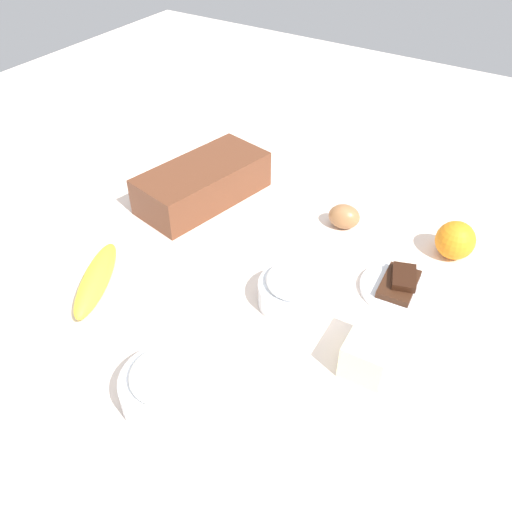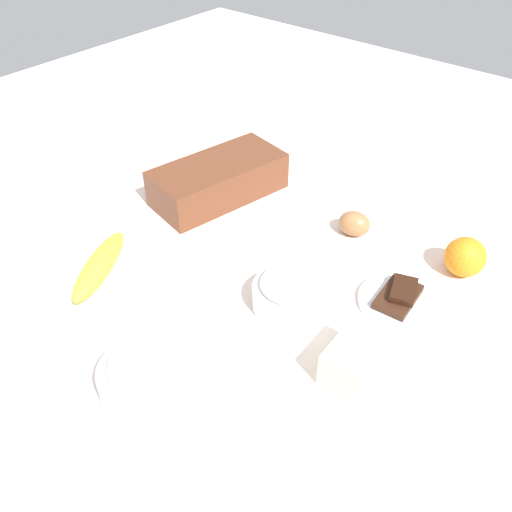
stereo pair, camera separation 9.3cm
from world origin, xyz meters
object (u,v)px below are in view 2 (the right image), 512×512
at_px(butter_block, 353,361).
at_px(egg_near_butter, 354,224).
at_px(flour_bowl, 145,374).
at_px(banana, 99,265).
at_px(chocolate_plate, 398,299).
at_px(loaf_pan, 218,179).
at_px(sugar_bowl, 289,292).
at_px(orange_fruit, 465,257).

relative_size(butter_block, egg_near_butter, 1.45).
distance_m(flour_bowl, banana, 0.28).
xyz_separation_m(banana, chocolate_plate, (0.27, -0.44, -0.01)).
height_order(loaf_pan, egg_near_butter, loaf_pan).
relative_size(sugar_bowl, chocolate_plate, 0.94).
bearing_deg(butter_block, egg_near_butter, 31.25).
height_order(flour_bowl, banana, flour_bowl).
xyz_separation_m(flour_bowl, egg_near_butter, (0.50, -0.03, -0.01)).
bearing_deg(butter_block, flour_bowl, 134.54).
bearing_deg(chocolate_plate, banana, 121.54).
height_order(loaf_pan, flour_bowl, loaf_pan).
xyz_separation_m(flour_bowl, chocolate_plate, (0.38, -0.19, -0.02)).
xyz_separation_m(loaf_pan, sugar_bowl, (-0.17, -0.31, -0.01)).
bearing_deg(egg_near_butter, flour_bowl, 176.42).
relative_size(orange_fruit, egg_near_butter, 1.15).
distance_m(loaf_pan, sugar_bowl, 0.36).
distance_m(butter_block, chocolate_plate, 0.18).
bearing_deg(flour_bowl, chocolate_plate, -26.54).
height_order(flour_bowl, sugar_bowl, flour_bowl).
height_order(sugar_bowl, butter_block, sugar_bowl).
xyz_separation_m(flour_bowl, sugar_bowl, (0.26, -0.05, -0.00)).
bearing_deg(banana, orange_fruit, -49.80).
relative_size(flour_bowl, orange_fruit, 1.85).
height_order(loaf_pan, orange_fruit, loaf_pan).
bearing_deg(orange_fruit, chocolate_plate, 161.19).
bearing_deg(egg_near_butter, orange_fruit, -83.01).
distance_m(orange_fruit, chocolate_plate, 0.15).
xyz_separation_m(flour_bowl, banana, (0.11, 0.25, -0.01)).
relative_size(flour_bowl, butter_block, 1.47).
relative_size(sugar_bowl, egg_near_butter, 1.95).
distance_m(flour_bowl, sugar_bowl, 0.27).
height_order(flour_bowl, egg_near_butter, flour_bowl).
xyz_separation_m(flour_bowl, butter_block, (0.21, -0.21, -0.00)).
relative_size(loaf_pan, chocolate_plate, 2.31).
xyz_separation_m(loaf_pan, egg_near_butter, (0.07, -0.29, -0.02)).
xyz_separation_m(butter_block, egg_near_butter, (0.29, 0.18, -0.01)).
xyz_separation_m(sugar_bowl, egg_near_butter, (0.24, 0.02, -0.01)).
xyz_separation_m(orange_fruit, egg_near_butter, (-0.03, 0.21, -0.01)).
relative_size(banana, butter_block, 2.11).
height_order(flour_bowl, chocolate_plate, flour_bowl).
xyz_separation_m(banana, egg_near_butter, (0.39, -0.28, 0.00)).
bearing_deg(egg_near_butter, banana, 144.04).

